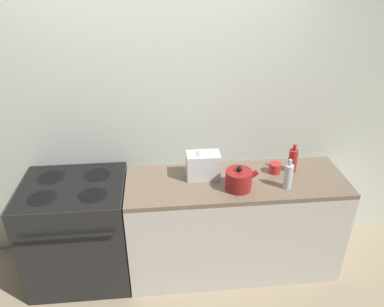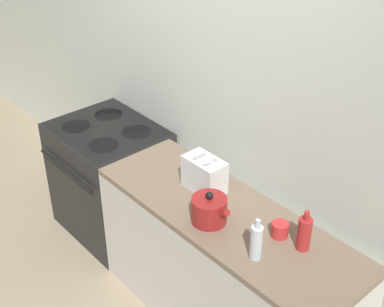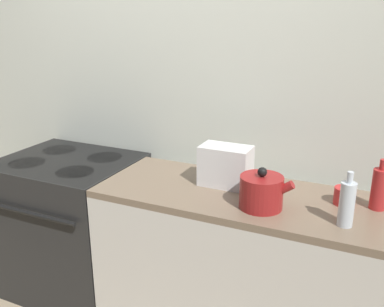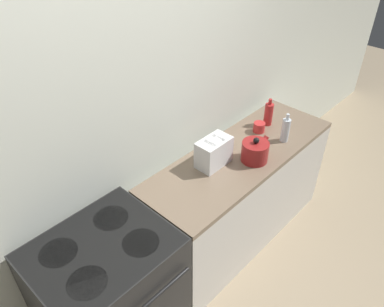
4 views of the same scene
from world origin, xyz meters
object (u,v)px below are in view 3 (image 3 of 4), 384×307
Objects in this scene: cup_red at (344,196)px; stove at (73,223)px; kettle at (262,192)px; bottle_clear at (347,203)px; toaster at (226,166)px; bottle_red at (379,188)px.

stove is at bearing -178.46° from cup_red.
kettle is 0.39m from cup_red.
bottle_clear is at bearing -3.54° from kettle.
toaster is (-0.24, 0.19, 0.03)m from kettle.
kettle is at bearing -37.21° from toaster.
toaster is 1.09× the size of bottle_red.
toaster is 0.73m from bottle_red.
kettle is 0.31m from toaster.
bottle_clear reaches higher than kettle.
cup_red is at bearing 97.35° from bottle_clear.
kettle is 2.65× the size of cup_red.
stove is 1.66m from cup_red.
bottle_clear is 1.02× the size of bottle_red.
bottle_clear is 0.23m from cup_red.
bottle_clear is at bearing -6.20° from stove.
bottle_red reaches higher than stove.
stove is at bearing 173.80° from bottle_clear.
bottle_clear is (1.62, -0.18, 0.53)m from stove.
bottle_red is at bearing 5.49° from cup_red.
cup_red is at bearing 30.25° from kettle.
toaster is at bearing 142.79° from kettle.
kettle is (1.26, -0.15, 0.51)m from stove.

